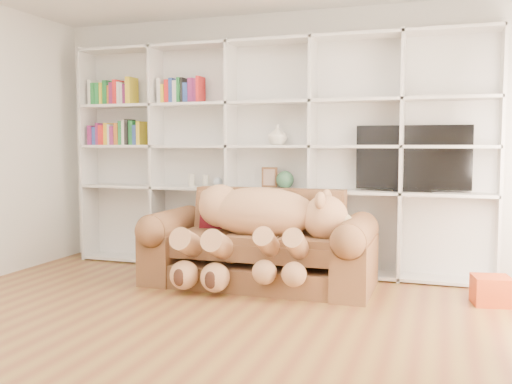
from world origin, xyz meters
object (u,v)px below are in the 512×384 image
(teddy_bear, at_px, (258,222))
(gift_box, at_px, (491,290))
(sofa, at_px, (260,249))
(tv, at_px, (413,159))

(teddy_bear, bearing_deg, gift_box, 11.90)
(teddy_bear, bearing_deg, sofa, 111.92)
(sofa, xyz_separation_m, gift_box, (2.03, -0.05, -0.22))
(teddy_bear, height_order, tv, tv)
(gift_box, xyz_separation_m, tv, (-0.68, 0.72, 1.06))
(teddy_bear, xyz_separation_m, gift_box, (1.98, 0.12, -0.50))
(gift_box, distance_m, tv, 1.45)
(sofa, bearing_deg, tv, 26.24)
(teddy_bear, distance_m, tv, 1.65)
(sofa, distance_m, teddy_bear, 0.33)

